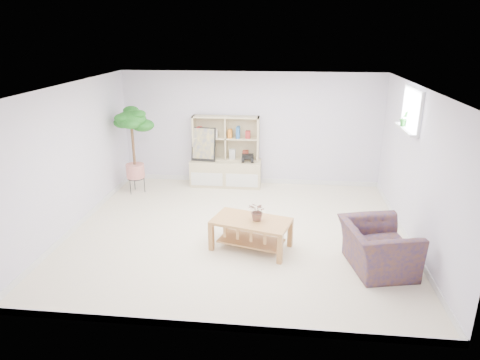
# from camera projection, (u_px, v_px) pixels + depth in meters

# --- Properties ---
(floor) EXTENTS (5.50, 5.00, 0.01)m
(floor) POSITION_uv_depth(u_px,v_px,m) (238.00, 232.00, 7.16)
(floor) COLOR beige
(floor) RESTS_ON ground
(ceiling) EXTENTS (5.50, 5.00, 0.01)m
(ceiling) POSITION_uv_depth(u_px,v_px,m) (237.00, 87.00, 6.37)
(ceiling) COLOR white
(ceiling) RESTS_ON walls
(walls) EXTENTS (5.51, 5.01, 2.40)m
(walls) POSITION_uv_depth(u_px,v_px,m) (238.00, 163.00, 6.76)
(walls) COLOR silver
(walls) RESTS_ON floor
(baseboard) EXTENTS (5.50, 5.00, 0.10)m
(baseboard) POSITION_uv_depth(u_px,v_px,m) (238.00, 229.00, 7.14)
(baseboard) COLOR silver
(baseboard) RESTS_ON floor
(window) EXTENTS (0.10, 0.98, 0.68)m
(window) POSITION_uv_depth(u_px,v_px,m) (412.00, 110.00, 6.78)
(window) COLOR silver
(window) RESTS_ON walls
(window_sill) EXTENTS (0.14, 1.00, 0.04)m
(window_sill) POSITION_uv_depth(u_px,v_px,m) (406.00, 129.00, 6.90)
(window_sill) COLOR silver
(window_sill) RESTS_ON walls
(storage_unit) EXTENTS (1.50, 0.51, 1.50)m
(storage_unit) POSITION_uv_depth(u_px,v_px,m) (226.00, 152.00, 9.07)
(storage_unit) COLOR tan
(storage_unit) RESTS_ON floor
(poster) EXTENTS (0.52, 0.17, 0.71)m
(poster) POSITION_uv_depth(u_px,v_px,m) (204.00, 144.00, 9.01)
(poster) COLOR yellow
(poster) RESTS_ON storage_unit
(toy_truck) EXTENTS (0.36, 0.26, 0.19)m
(toy_truck) POSITION_uv_depth(u_px,v_px,m) (248.00, 158.00, 9.01)
(toy_truck) COLOR black
(toy_truck) RESTS_ON storage_unit
(coffee_table) EXTENTS (1.29, 0.92, 0.48)m
(coffee_table) POSITION_uv_depth(u_px,v_px,m) (251.00, 234.00, 6.56)
(coffee_table) COLOR #B6763C
(coffee_table) RESTS_ON floor
(table_plant) EXTENTS (0.35, 0.35, 0.30)m
(table_plant) POSITION_uv_depth(u_px,v_px,m) (258.00, 211.00, 6.41)
(table_plant) COLOR #307535
(table_plant) RESTS_ON coffee_table
(floor_tree) EXTENTS (0.68, 0.68, 1.77)m
(floor_tree) POSITION_uv_depth(u_px,v_px,m) (134.00, 151.00, 8.63)
(floor_tree) COLOR #115D12
(floor_tree) RESTS_ON floor
(armchair) EXTENTS (1.09, 1.19, 0.75)m
(armchair) POSITION_uv_depth(u_px,v_px,m) (378.00, 244.00, 5.95)
(armchair) COLOR navy
(armchair) RESTS_ON floor
(sill_plant) EXTENTS (0.15, 0.13, 0.26)m
(sill_plant) POSITION_uv_depth(u_px,v_px,m) (404.00, 118.00, 7.00)
(sill_plant) COLOR #115D12
(sill_plant) RESTS_ON window_sill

